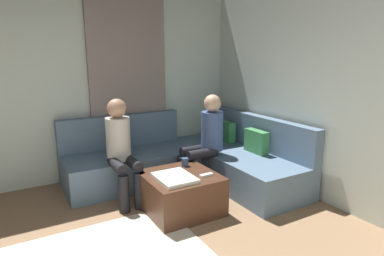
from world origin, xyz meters
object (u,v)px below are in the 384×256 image
at_px(person_on_couch_side, 121,147).
at_px(sectional_couch, 191,160).
at_px(game_remote, 206,175).
at_px(ottoman, 180,193).
at_px(person_on_couch_back, 206,137).
at_px(coffee_mug, 185,162).

bearing_deg(person_on_couch_side, sectional_couch, -171.69).
bearing_deg(game_remote, ottoman, -129.29).
relative_size(sectional_couch, person_on_couch_side, 2.12).
distance_m(person_on_couch_back, person_on_couch_side, 1.07).
relative_size(coffee_mug, game_remote, 0.63).
bearing_deg(person_on_couch_back, coffee_mug, 118.30).
bearing_deg(game_remote, person_on_couch_back, 148.47).
distance_m(sectional_couch, person_on_couch_back, 0.47).
xyz_separation_m(coffee_mug, person_on_couch_back, (-0.23, 0.43, 0.19)).
distance_m(sectional_couch, ottoman, 0.91).
distance_m(sectional_couch, person_on_couch_side, 1.09).
relative_size(sectional_couch, coffee_mug, 26.84).
bearing_deg(coffee_mug, person_on_couch_back, 118.30).
xyz_separation_m(coffee_mug, game_remote, (0.40, 0.04, -0.04)).
height_order(sectional_couch, game_remote, sectional_couch).
distance_m(game_remote, person_on_couch_back, 0.77).
relative_size(ottoman, coffee_mug, 8.00).
relative_size(sectional_couch, person_on_couch_back, 2.12).
bearing_deg(person_on_couch_back, game_remote, 148.47).
height_order(sectional_couch, ottoman, sectional_couch).
distance_m(coffee_mug, game_remote, 0.40).
xyz_separation_m(ottoman, person_on_couch_back, (-0.45, 0.61, 0.45)).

